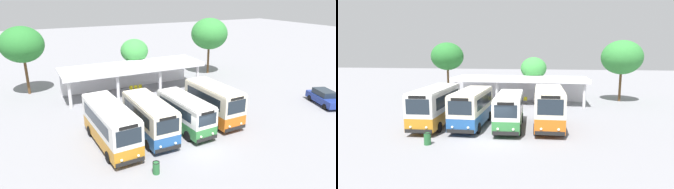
% 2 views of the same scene
% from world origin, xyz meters
% --- Properties ---
extents(ground_plane, '(180.00, 180.00, 0.00)m').
position_xyz_m(ground_plane, '(0.00, 0.00, 0.00)').
color(ground_plane, gray).
extents(city_bus_nearest_orange, '(2.72, 8.01, 3.40)m').
position_xyz_m(city_bus_nearest_orange, '(-6.11, 3.42, 1.87)').
color(city_bus_nearest_orange, black).
rests_on(city_bus_nearest_orange, ground).
extents(city_bus_second_in_row, '(2.47, 7.07, 3.24)m').
position_xyz_m(city_bus_second_in_row, '(-2.75, 3.46, 1.79)').
color(city_bus_second_in_row, black).
rests_on(city_bus_second_in_row, ground).
extents(city_bus_middle_cream, '(2.53, 6.74, 3.01)m').
position_xyz_m(city_bus_middle_cream, '(0.60, 3.30, 1.67)').
color(city_bus_middle_cream, black).
rests_on(city_bus_middle_cream, ground).
extents(city_bus_fourth_amber, '(2.64, 6.68, 3.49)m').
position_xyz_m(city_bus_fourth_amber, '(3.96, 3.80, 1.92)').
color(city_bus_fourth_amber, black).
rests_on(city_bus_fourth_amber, ground).
extents(parked_car_flank, '(3.14, 4.78, 1.62)m').
position_xyz_m(parked_car_flank, '(17.29, 1.86, 0.83)').
color(parked_car_flank, black).
rests_on(parked_car_flank, ground).
extents(terminal_canopy, '(17.08, 5.17, 3.40)m').
position_xyz_m(terminal_canopy, '(0.21, 15.92, 2.61)').
color(terminal_canopy, silver).
rests_on(terminal_canopy, ground).
extents(waiting_chair_end_by_column, '(0.44, 0.44, 0.86)m').
position_xyz_m(waiting_chair_end_by_column, '(-0.20, 15.12, 0.52)').
color(waiting_chair_end_by_column, slate).
rests_on(waiting_chair_end_by_column, ground).
extents(waiting_chair_second_from_end, '(0.44, 0.44, 0.86)m').
position_xyz_m(waiting_chair_second_from_end, '(0.39, 15.06, 0.52)').
color(waiting_chair_second_from_end, slate).
rests_on(waiting_chair_second_from_end, ground).
extents(waiting_chair_middle_seat, '(0.44, 0.44, 0.86)m').
position_xyz_m(waiting_chair_middle_seat, '(0.97, 15.07, 0.52)').
color(waiting_chair_middle_seat, slate).
rests_on(waiting_chair_middle_seat, ground).
extents(roadside_tree_behind_canopy, '(3.62, 3.62, 5.90)m').
position_xyz_m(roadside_tree_behind_canopy, '(1.76, 18.96, 4.34)').
color(roadside_tree_behind_canopy, brown).
rests_on(roadside_tree_behind_canopy, ground).
extents(roadside_tree_east_of_canopy, '(5.31, 5.31, 8.17)m').
position_xyz_m(roadside_tree_east_of_canopy, '(13.43, 18.83, 5.90)').
color(roadside_tree_east_of_canopy, brown).
rests_on(roadside_tree_east_of_canopy, ground).
extents(roadside_tree_west_of_canopy, '(4.91, 4.91, 8.07)m').
position_xyz_m(roadside_tree_west_of_canopy, '(-11.43, 20.28, 5.96)').
color(roadside_tree_west_of_canopy, brown).
rests_on(roadside_tree_west_of_canopy, ground).
extents(litter_bin_apron, '(0.49, 0.49, 0.90)m').
position_xyz_m(litter_bin_apron, '(-4.54, -1.84, 0.46)').
color(litter_bin_apron, '#266633').
rests_on(litter_bin_apron, ground).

